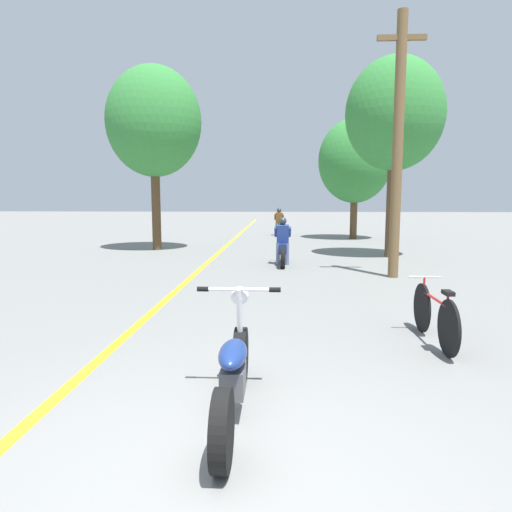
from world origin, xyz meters
TOP-DOWN VIEW (x-y plane):
  - ground_plane at (0.00, 0.00)m, footprint 120.00×120.00m
  - lane_stripe_center at (-1.70, 12.87)m, footprint 0.14×48.00m
  - utility_pole at (3.12, 8.09)m, footprint 1.10×0.24m
  - roadside_tree_right_near at (3.94, 11.90)m, footprint 3.04×2.73m
  - roadside_tree_right_far at (3.81, 18.48)m, footprint 3.33×2.99m
  - roadside_tree_left at (-4.08, 13.57)m, footprint 3.38×3.04m
  - motorcycle_foreground at (0.02, 0.92)m, footprint 0.81×2.09m
  - motorcycle_rider_lead at (0.49, 10.02)m, footprint 0.50×1.97m
  - motorcycle_rider_far at (0.37, 20.17)m, footprint 0.50×2.02m
  - bicycle_parked at (2.43, 3.05)m, footprint 0.44×1.72m

SIDE VIEW (x-z plane):
  - ground_plane at x=0.00m, z-range 0.00..0.00m
  - lane_stripe_center at x=-1.70m, z-range 0.00..0.01m
  - bicycle_parked at x=2.43m, z-range -0.03..0.78m
  - motorcycle_foreground at x=0.02m, z-range -0.12..0.91m
  - motorcycle_rider_lead at x=0.49m, z-range -0.16..1.18m
  - motorcycle_rider_far at x=0.37m, z-range -0.17..1.23m
  - utility_pole at x=3.12m, z-range 0.09..6.15m
  - roadside_tree_right_far at x=3.81m, z-range 0.81..6.30m
  - roadside_tree_right_near at x=3.94m, z-range 1.33..7.55m
  - roadside_tree_left at x=-4.08m, z-range 1.29..7.81m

